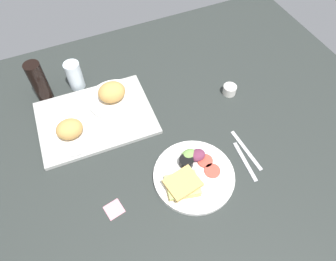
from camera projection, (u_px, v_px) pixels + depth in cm
name	position (u px, v px, depth cm)	size (l,w,h in cm)	color
ground_plane	(166.00, 146.00, 117.31)	(190.00, 150.00, 3.00)	#282D2B
serving_tray	(96.00, 118.00, 122.49)	(45.00, 33.00, 1.60)	#B2B2AD
bread_plate_near	(71.00, 131.00, 114.40)	(21.16, 21.16, 8.16)	white
bread_plate_far	(113.00, 95.00, 124.25)	(21.84, 21.84, 9.00)	white
plate_with_salad	(192.00, 174.00, 106.73)	(28.73, 28.73, 5.40)	white
drinking_glass	(75.00, 75.00, 128.86)	(6.56, 6.56, 12.59)	silver
soda_bottle	(39.00, 82.00, 122.70)	(6.40, 6.40, 18.25)	black
espresso_cup	(230.00, 90.00, 129.85)	(5.60, 5.60, 4.00)	silver
fork	(245.00, 161.00, 111.47)	(17.00, 1.40, 0.50)	#B7B7BC
knife	(246.00, 150.00, 114.31)	(19.00, 1.40, 0.50)	#B7B7BC
sticky_note	(114.00, 209.00, 100.99)	(5.60, 5.60, 0.12)	pink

